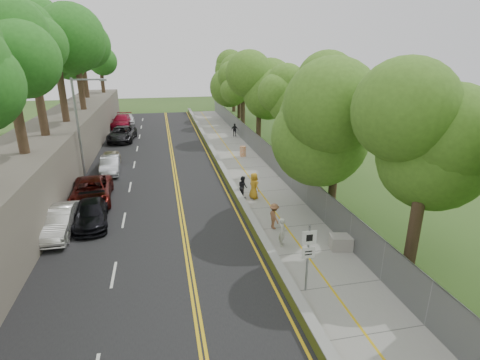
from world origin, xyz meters
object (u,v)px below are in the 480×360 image
object	(u,v)px
car_2	(91,191)
person_far	(235,130)
car_1	(58,222)
concrete_block	(341,242)
painter_0	(254,186)
construction_barrel	(243,151)
streetlight	(81,124)
signpost	(308,251)

from	to	relation	value
car_2	person_far	distance (m)	22.62
car_1	concrete_block	bearing A→B (deg)	-18.06
concrete_block	painter_0	xyz separation A→B (m)	(-2.72, 7.81, 0.56)
construction_barrel	car_2	world-z (taller)	car_2
person_far	streetlight	bearing A→B (deg)	65.18
construction_barrel	painter_0	xyz separation A→B (m)	(-1.62, -10.88, 0.42)
concrete_block	car_2	size ratio (longest dim) A/B	0.20
construction_barrel	person_far	size ratio (longest dim) A/B	0.63
signpost	painter_0	xyz separation A→B (m)	(0.40, 10.83, -0.99)
construction_barrel	painter_0	distance (m)	11.01
streetlight	construction_barrel	size ratio (longest dim) A/B	8.02
painter_0	person_far	distance (m)	19.97
painter_0	car_2	bearing A→B (deg)	58.75
streetlight	concrete_block	xyz separation A→B (m)	(14.63, -13.99, -4.22)
streetlight	construction_barrel	world-z (taller)	streetlight
person_far	signpost	bearing A→B (deg)	106.41
streetlight	painter_0	distance (m)	13.92
car_1	car_2	size ratio (longest dim) A/B	0.83
construction_barrel	painter_0	size ratio (longest dim) A/B	0.54
car_2	streetlight	bearing A→B (deg)	98.71
car_1	person_far	world-z (taller)	person_far
streetlight	signpost	size ratio (longest dim) A/B	2.58
streetlight	car_2	bearing A→B (deg)	-78.02
car_1	car_2	xyz separation A→B (m)	(1.09, 4.62, 0.02)
construction_barrel	car_1	distance (m)	19.43
person_far	car_2	bearing A→B (deg)	75.18
streetlight	painter_0	xyz separation A→B (m)	(11.91, -6.19, -3.67)
streetlight	car_1	bearing A→B (deg)	-90.87
car_2	person_far	size ratio (longest dim) A/B	3.55
construction_barrel	painter_0	bearing A→B (deg)	-98.47
signpost	painter_0	bearing A→B (deg)	87.88
construction_barrel	painter_0	world-z (taller)	painter_0
streetlight	car_2	xyz separation A→B (m)	(0.95, -4.49, -3.83)
concrete_block	car_1	world-z (taller)	car_1
concrete_block	person_far	distance (m)	27.61
car_1	car_2	distance (m)	4.75
car_1	streetlight	bearing A→B (deg)	89.36
construction_barrel	car_2	size ratio (longest dim) A/B	0.18
signpost	construction_barrel	size ratio (longest dim) A/B	3.11
signpost	car_2	world-z (taller)	signpost
construction_barrel	signpost	bearing A→B (deg)	-95.32
streetlight	signpost	world-z (taller)	streetlight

